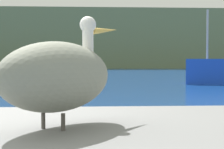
% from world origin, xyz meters
% --- Properties ---
extents(hillside_backdrop, '(140.00, 15.93, 9.13)m').
position_xyz_m(hillside_backdrop, '(0.00, 63.80, 4.56)').
color(hillside_backdrop, '#6B7A51').
rests_on(hillside_backdrop, ground).
extents(pelican, '(1.05, 1.37, 0.85)m').
position_xyz_m(pelican, '(1.11, -0.91, 1.28)').
color(pelican, gray).
rests_on(pelican, pier_dock).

